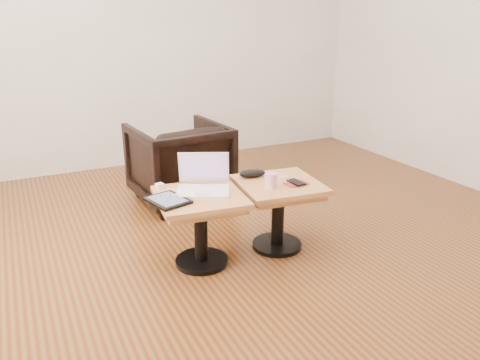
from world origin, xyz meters
name	(u,v)px	position (x,y,z in m)	size (l,w,h in m)	color
room_shell	(262,32)	(0.00, 0.00, 1.35)	(4.52, 4.52, 2.71)	#53240D
side_table_left	(200,212)	(-0.37, 0.05, 0.34)	(0.55, 0.55, 0.45)	black
side_table_right	(278,199)	(0.15, 0.03, 0.34)	(0.55, 0.55, 0.45)	black
laptop	(203,183)	(-0.32, 0.11, 0.49)	(0.39, 0.37, 0.22)	white
tablet	(168,200)	(-0.57, 0.03, 0.46)	(0.24, 0.27, 0.02)	black
charging_adapter	(160,186)	(-0.55, 0.27, 0.46)	(0.04, 0.04, 0.03)	white
glasses_case	(252,173)	(0.05, 0.19, 0.48)	(0.17, 0.08, 0.05)	black
striped_cup	(271,180)	(0.06, -0.03, 0.50)	(0.07, 0.07, 0.09)	#D5497A
earbuds_tangle	(283,177)	(0.22, 0.09, 0.46)	(0.07, 0.06, 0.01)	white
phone_on_sleeve	(296,183)	(0.23, -0.04, 0.46)	(0.14, 0.12, 0.02)	maroon
armchair	(179,163)	(-0.14, 1.09, 0.32)	(0.69, 0.71, 0.64)	black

